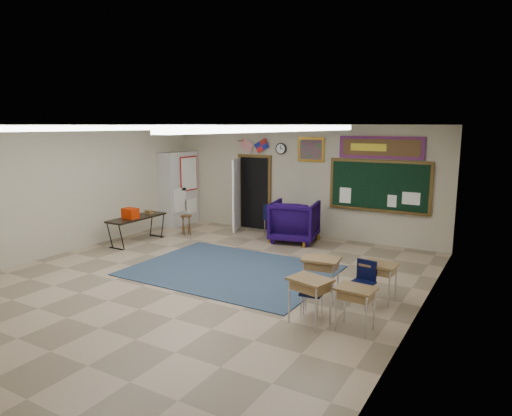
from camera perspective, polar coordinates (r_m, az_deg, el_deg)
The scene contains 24 objects.
floor at distance 9.10m, azimuth -6.98°, elevation -8.95°, with size 9.00×9.00×0.00m, color tan.
back_wall at distance 12.55m, azimuth 5.41°, elevation 3.45°, with size 8.00×0.04×3.00m, color #B3A991.
left_wall at distance 11.58m, azimuth -23.12°, elevation 2.09°, with size 0.04×9.00×3.00m, color #B3A991.
right_wall at distance 7.08m, azimuth 19.49°, elevation -2.46°, with size 0.04×9.00×3.00m, color #B3A991.
ceiling at distance 8.59m, azimuth -7.43°, elevation 10.29°, with size 8.00×9.00×0.04m, color white.
area_rug at distance 9.60m, azimuth -3.11°, elevation -7.78°, with size 4.00×3.00×0.02m, color #2D3F57.
fluorescent_strips at distance 8.59m, azimuth -7.42°, elevation 9.89°, with size 3.86×6.00×0.10m, color white, non-canonical shape.
doorway at distance 13.18m, azimuth -0.83°, elevation 1.89°, with size 1.10×0.89×2.16m.
chalkboard at distance 11.77m, azimuth 15.08°, elevation 2.51°, with size 2.55×0.14×1.30m.
bulletin_board at distance 11.69m, azimuth 15.32°, elevation 7.30°, with size 2.10×0.05×0.55m.
framed_art_print at distance 12.31m, azimuth 6.90°, elevation 7.26°, with size 0.75×0.05×0.65m.
wall_clock at distance 12.69m, azimuth 3.14°, elevation 7.41°, with size 0.32×0.05×0.32m.
wall_flags at distance 13.07m, azimuth -0.25°, elevation 8.08°, with size 1.16×0.06×0.70m, color red, non-canonical shape.
storage_cabinet at distance 14.05m, azimuth -9.64°, elevation 2.43°, with size 0.59×1.25×2.20m.
wingback_armchair at distance 11.88m, azimuth 4.83°, elevation -1.65°, with size 1.14×1.17×1.07m, color #130534.
student_chair_reading at distance 12.68m, azimuth 2.00°, elevation -1.35°, with size 0.43×0.43×0.85m, color black, non-canonical shape.
student_chair_desk_a at distance 7.40m, azimuth 7.00°, elevation -10.64°, with size 0.36×0.36×0.71m, color black, non-canonical shape.
student_chair_desk_b at distance 7.89m, azimuth 13.10°, elevation -9.28°, with size 0.38×0.38×0.77m, color black, non-canonical shape.
student_desk_front_left at distance 8.06m, azimuth 8.11°, elevation -8.45°, with size 0.67×0.54×0.74m.
student_desk_front_right at distance 8.15m, azimuth 15.08°, elevation -8.72°, with size 0.60×0.47×0.69m.
student_desk_back_left at distance 7.08m, azimuth 6.73°, elevation -11.17°, with size 0.70×0.58×0.73m.
student_desk_back_right at distance 6.99m, azimuth 12.28°, elevation -11.94°, with size 0.58×0.45×0.67m.
folding_table at distance 12.11m, azimuth -14.65°, elevation -2.50°, with size 0.55×1.65×0.94m.
wooden_stool at distance 12.75m, azimuth -8.71°, elevation -2.06°, with size 0.31×0.31×0.54m.
Camera 1 is at (5.25, -6.80, 3.00)m, focal length 32.00 mm.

